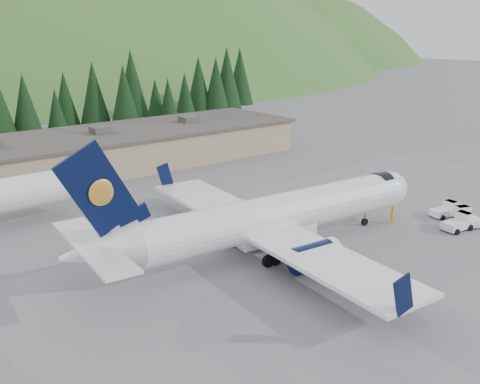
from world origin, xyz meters
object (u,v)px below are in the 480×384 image
terminal_building (68,155)px  baggage_tug_c (466,217)px  baggage_tug_a (459,222)px  baggage_tug_b (446,210)px  ramp_worker (392,215)px  airliner (272,218)px

terminal_building → baggage_tug_c: bearing=-61.6°
terminal_building → baggage_tug_a: bearing=-64.0°
baggage_tug_b → baggage_tug_c: (-0.48, -2.62, 0.03)m
baggage_tug_b → baggage_tug_a: bearing=-121.2°
baggage_tug_b → ramp_worker: size_ratio=1.72×
baggage_tug_b → airliner: bearing=177.0°
baggage_tug_b → baggage_tug_c: size_ratio=0.92×
baggage_tug_a → baggage_tug_c: bearing=17.2°
airliner → ramp_worker: bearing=-4.3°
baggage_tug_a → baggage_tug_b: size_ratio=1.04×
baggage_tug_b → terminal_building: bearing=130.0°
baggage_tug_a → ramp_worker: (-3.75, 5.34, 0.17)m
baggage_tug_b → ramp_worker: (-6.39, 2.29, 0.22)m
baggage_tug_a → terminal_building: (-22.34, 45.70, 1.86)m
baggage_tug_a → airliner: bearing=162.9°
baggage_tug_c → terminal_building: (-24.49, 45.27, 1.87)m
airliner → terminal_building: airliner is taller
baggage_tug_b → terminal_building: terminal_building is taller
baggage_tug_c → terminal_building: size_ratio=0.05×
baggage_tug_a → terminal_building: terminal_building is taller
airliner → baggage_tug_a: bearing=-17.7°
terminal_building → ramp_worker: 44.46m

